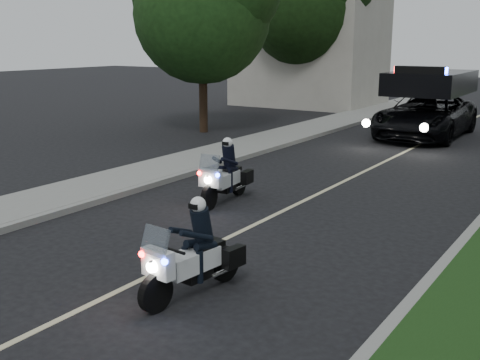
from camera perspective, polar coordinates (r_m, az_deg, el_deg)
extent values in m
plane|color=black|center=(10.27, -8.88, -9.17)|extent=(120.00, 120.00, 0.00)
cube|color=gray|center=(20.36, 1.26, 2.49)|extent=(0.20, 60.00, 0.15)
cube|color=gray|center=(20.94, -1.30, 2.81)|extent=(2.00, 60.00, 0.16)
cube|color=#A8A396|center=(36.86, 6.74, 12.62)|extent=(8.00, 6.00, 7.00)
cube|color=#BFB78C|center=(18.59, 12.07, 0.93)|extent=(0.12, 50.00, 0.01)
imported|color=black|center=(25.59, 17.23, 3.96)|extent=(3.04, 6.43, 3.11)
imported|color=black|center=(31.08, 16.90, 5.54)|extent=(0.61, 1.56, 0.81)
imported|color=black|center=(31.08, 16.90, 5.54)|extent=(0.70, 0.49, 1.85)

